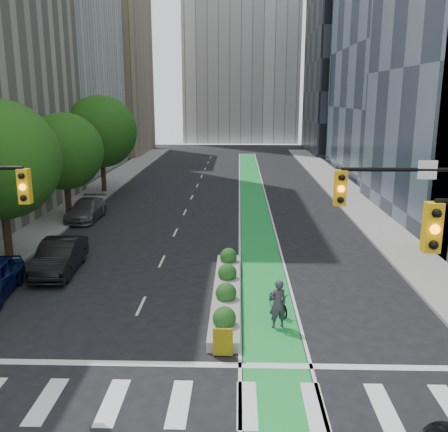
# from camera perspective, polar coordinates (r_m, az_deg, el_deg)

# --- Properties ---
(ground) EXTENTS (160.00, 160.00, 0.00)m
(ground) POSITION_cam_1_polar(r_m,az_deg,el_deg) (16.69, -4.69, -18.64)
(ground) COLOR black
(ground) RESTS_ON ground
(sidewalk_left) EXTENTS (3.60, 90.00, 0.15)m
(sidewalk_left) POSITION_cam_1_polar(r_m,az_deg,el_deg) (42.23, -17.00, 0.91)
(sidewalk_left) COLOR gray
(sidewalk_left) RESTS_ON ground
(sidewalk_right) EXTENTS (3.60, 90.00, 0.15)m
(sidewalk_right) POSITION_cam_1_polar(r_m,az_deg,el_deg) (41.26, 15.82, 0.70)
(sidewalk_right) COLOR gray
(sidewalk_right) RESTS_ON ground
(bike_lane_paint) EXTENTS (2.20, 70.00, 0.01)m
(bike_lane_paint) POSITION_cam_1_polar(r_m,az_deg,el_deg) (44.93, 3.32, 2.13)
(bike_lane_paint) COLOR green
(bike_lane_paint) RESTS_ON ground
(building_tan_far) EXTENTS (14.00, 16.00, 26.00)m
(building_tan_far) POSITION_cam_1_polar(r_m,az_deg,el_deg) (83.03, -14.01, 16.00)
(building_tan_far) COLOR tan
(building_tan_far) RESTS_ON ground
(building_dark_end) EXTENTS (14.00, 18.00, 28.00)m
(building_dark_end) POSITION_cam_1_polar(r_m,az_deg,el_deg) (84.20, 14.88, 16.60)
(building_dark_end) COLOR black
(building_dark_end) RESTS_ON ground
(tree_midfar) EXTENTS (5.60, 5.60, 7.76)m
(tree_midfar) POSITION_cam_1_polar(r_m,az_deg,el_deg) (38.41, -17.77, 7.03)
(tree_midfar) COLOR black
(tree_midfar) RESTS_ON ground
(tree_far) EXTENTS (6.60, 6.60, 9.00)m
(tree_far) POSITION_cam_1_polar(r_m,az_deg,el_deg) (47.86, -13.89, 9.34)
(tree_far) COLOR black
(tree_far) RESTS_ON ground
(median_planter) EXTENTS (1.20, 10.26, 1.10)m
(median_planter) POSITION_cam_1_polar(r_m,az_deg,el_deg) (22.72, 0.30, -8.44)
(median_planter) COLOR gray
(median_planter) RESTS_ON ground
(bicycle) EXTENTS (1.21, 1.97, 0.98)m
(bicycle) POSITION_cam_1_polar(r_m,az_deg,el_deg) (21.35, 6.22, -9.68)
(bicycle) COLOR gray
(bicycle) RESTS_ON ground
(cyclist) EXTENTS (0.84, 0.69, 1.98)m
(cyclist) POSITION_cam_1_polar(r_m,az_deg,el_deg) (19.85, 6.16, -9.95)
(cyclist) COLOR #3A343E
(cyclist) RESTS_ON ground
(parked_car_left_mid) EXTENTS (2.09, 5.25, 1.70)m
(parked_car_left_mid) POSITION_cam_1_polar(r_m,az_deg,el_deg) (27.05, -18.30, -4.43)
(parked_car_left_mid) COLOR black
(parked_car_left_mid) RESTS_ON ground
(parked_car_left_far) EXTENTS (2.14, 5.17, 1.49)m
(parked_car_left_far) POSITION_cam_1_polar(r_m,az_deg,el_deg) (38.06, -15.47, 0.71)
(parked_car_left_far) COLOR #505254
(parked_car_left_far) RESTS_ON ground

